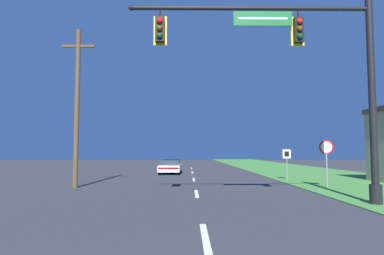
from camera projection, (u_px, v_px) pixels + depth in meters
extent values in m
cube|color=#428438|center=(305.00, 172.00, 31.70)|extent=(10.00, 110.00, 0.04)
cube|color=silver|center=(205.00, 237.00, 7.65)|extent=(0.16, 2.80, 0.01)
cube|color=silver|center=(197.00, 194.00, 15.62)|extent=(0.16, 2.80, 0.01)
cube|color=silver|center=(194.00, 179.00, 23.60)|extent=(0.16, 2.80, 0.01)
cube|color=silver|center=(192.00, 172.00, 31.58)|extent=(0.16, 2.80, 0.01)
cube|color=silver|center=(192.00, 168.00, 39.56)|extent=(0.16, 2.80, 0.01)
cylinder|color=black|center=(376.00, 194.00, 12.34)|extent=(0.44, 0.44, 0.70)
cylinder|color=black|center=(372.00, 96.00, 12.59)|extent=(0.26, 0.26, 7.83)
cylinder|color=black|center=(251.00, 8.00, 12.77)|extent=(8.90, 0.16, 0.16)
sphere|color=black|center=(131.00, 8.00, 12.72)|extent=(0.21, 0.21, 0.21)
cube|color=#196B33|center=(263.00, 19.00, 12.75)|extent=(2.20, 0.06, 0.55)
cube|color=white|center=(263.00, 18.00, 12.72)|extent=(1.84, 0.01, 0.08)
cylinder|color=black|center=(160.00, 13.00, 12.72)|extent=(0.06, 0.06, 0.35)
cube|color=yellow|center=(160.00, 31.00, 12.81)|extent=(0.50, 0.03, 1.11)
cube|color=black|center=(160.00, 30.00, 12.68)|extent=(0.34, 0.24, 0.95)
sphere|color=red|center=(160.00, 21.00, 12.56)|extent=(0.22, 0.22, 0.22)
sphere|color=#51380F|center=(160.00, 28.00, 12.54)|extent=(0.22, 0.22, 0.22)
sphere|color=#0F3D19|center=(160.00, 36.00, 12.52)|extent=(0.22, 0.22, 0.22)
cylinder|color=black|center=(298.00, 13.00, 12.78)|extent=(0.06, 0.06, 0.35)
cube|color=yellow|center=(297.00, 31.00, 12.87)|extent=(0.50, 0.03, 1.11)
cube|color=black|center=(299.00, 30.00, 12.73)|extent=(0.34, 0.24, 0.95)
sphere|color=red|center=(300.00, 21.00, 12.62)|extent=(0.22, 0.22, 0.22)
sphere|color=#51380F|center=(300.00, 29.00, 12.60)|extent=(0.22, 0.22, 0.22)
sphere|color=#0F3D19|center=(300.00, 36.00, 12.57)|extent=(0.22, 0.22, 0.22)
cylinder|color=black|center=(181.00, 169.00, 31.73)|extent=(0.22, 0.64, 0.64)
cylinder|color=black|center=(164.00, 169.00, 31.76)|extent=(0.22, 0.64, 0.64)
cylinder|color=black|center=(179.00, 171.00, 28.52)|extent=(0.22, 0.64, 0.64)
cylinder|color=black|center=(160.00, 171.00, 28.55)|extent=(0.22, 0.64, 0.64)
cube|color=silver|center=(171.00, 168.00, 30.15)|extent=(1.96, 4.67, 0.55)
cube|color=#283342|center=(171.00, 162.00, 30.30)|extent=(1.66, 1.99, 0.42)
cube|color=silver|center=(171.00, 160.00, 30.31)|extent=(1.62, 1.95, 0.06)
cube|color=#B71414|center=(168.00, 168.00, 27.89)|extent=(1.68, 0.11, 0.14)
cylinder|color=gray|center=(327.00, 167.00, 18.04)|extent=(0.07, 0.07, 2.20)
cylinder|color=red|center=(326.00, 147.00, 18.12)|extent=(0.76, 0.04, 0.76)
cylinder|color=white|center=(326.00, 147.00, 18.09)|extent=(0.61, 0.01, 0.61)
cylinder|color=gray|center=(287.00, 165.00, 23.01)|extent=(0.06, 0.06, 2.00)
cube|color=white|center=(287.00, 154.00, 23.06)|extent=(0.55, 0.04, 0.60)
cube|color=black|center=(287.00, 154.00, 23.03)|extent=(0.31, 0.01, 0.34)
cylinder|color=brown|center=(77.00, 108.00, 18.52)|extent=(0.26, 0.26, 8.61)
cube|color=brown|center=(78.00, 46.00, 18.76)|extent=(1.80, 0.12, 0.12)
cylinder|color=#333338|center=(65.00, 44.00, 18.76)|extent=(0.08, 0.08, 0.12)
cylinder|color=#333338|center=(92.00, 44.00, 18.77)|extent=(0.08, 0.08, 0.12)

